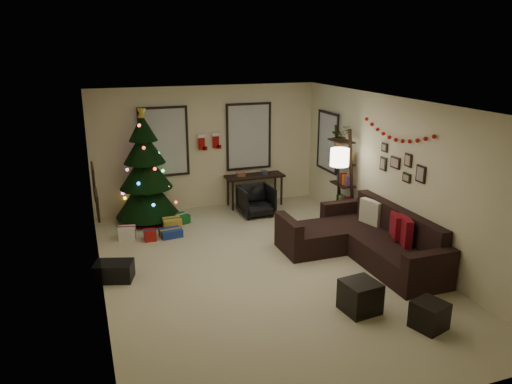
% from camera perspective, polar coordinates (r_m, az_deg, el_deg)
% --- Properties ---
extents(floor, '(7.00, 7.00, 0.00)m').
position_cam_1_polar(floor, '(8.24, 0.76, -8.89)').
color(floor, '#C4BB94').
rests_on(floor, ground).
extents(ceiling, '(7.00, 7.00, 0.00)m').
position_cam_1_polar(ceiling, '(7.48, 0.84, 10.09)').
color(ceiling, white).
rests_on(ceiling, floor).
extents(wall_back, '(5.00, 0.00, 5.00)m').
position_cam_1_polar(wall_back, '(11.00, -5.61, 5.06)').
color(wall_back, beige).
rests_on(wall_back, floor).
extents(wall_front, '(5.00, 0.00, 5.00)m').
position_cam_1_polar(wall_front, '(4.87, 15.65, -11.06)').
color(wall_front, beige).
rests_on(wall_front, floor).
extents(wall_left, '(0.00, 7.00, 7.00)m').
position_cam_1_polar(wall_left, '(7.30, -17.91, -1.77)').
color(wall_left, beige).
rests_on(wall_left, floor).
extents(wall_right, '(0.00, 7.00, 7.00)m').
position_cam_1_polar(wall_right, '(8.91, 16.04, 1.69)').
color(wall_right, beige).
rests_on(wall_right, floor).
extents(window_back_left, '(1.05, 0.06, 1.50)m').
position_cam_1_polar(window_back_left, '(10.75, -10.54, 5.67)').
color(window_back_left, '#728CB2').
rests_on(window_back_left, wall_back).
extents(window_back_right, '(1.05, 0.06, 1.50)m').
position_cam_1_polar(window_back_right, '(11.20, -0.86, 6.39)').
color(window_back_right, '#728CB2').
rests_on(window_back_right, wall_back).
extents(window_right_wall, '(0.06, 0.90, 1.30)m').
position_cam_1_polar(window_right_wall, '(10.98, 8.28, 5.73)').
color(window_right_wall, '#728CB2').
rests_on(window_right_wall, wall_right).
extents(christmas_tree, '(1.30, 1.30, 2.41)m').
position_cam_1_polar(christmas_tree, '(10.36, -12.54, 2.00)').
color(christmas_tree, black).
rests_on(christmas_tree, floor).
extents(presents, '(1.43, 1.01, 0.25)m').
position_cam_1_polar(presents, '(9.89, -10.74, -4.08)').
color(presents, navy).
rests_on(presents, floor).
extents(sofa, '(1.91, 2.77, 0.87)m').
position_cam_1_polar(sofa, '(8.81, 12.33, -5.53)').
color(sofa, black).
rests_on(sofa, floor).
extents(pillow_red_a, '(0.27, 0.48, 0.46)m').
position_cam_1_polar(pillow_red_a, '(8.43, 16.73, -4.31)').
color(pillow_red_a, maroon).
rests_on(pillow_red_a, sofa).
extents(pillow_red_b, '(0.25, 0.42, 0.41)m').
position_cam_1_polar(pillow_red_b, '(8.63, 15.73, -3.74)').
color(pillow_red_b, maroon).
rests_on(pillow_red_b, sofa).
extents(pillow_cream, '(0.24, 0.46, 0.45)m').
position_cam_1_polar(pillow_cream, '(9.22, 13.03, -2.27)').
color(pillow_cream, beige).
rests_on(pillow_cream, sofa).
extents(ottoman_near, '(0.51, 0.51, 0.44)m').
position_cam_1_polar(ottoman_near, '(7.13, 11.85, -11.65)').
color(ottoman_near, black).
rests_on(ottoman_near, floor).
extents(ottoman_far, '(0.48, 0.48, 0.37)m').
position_cam_1_polar(ottoman_far, '(7.00, 19.27, -13.20)').
color(ottoman_far, black).
rests_on(ottoman_far, floor).
extents(desk, '(1.32, 0.47, 0.71)m').
position_cam_1_polar(desk, '(11.19, -0.15, 1.54)').
color(desk, black).
rests_on(desk, floor).
extents(desk_chair, '(0.65, 0.61, 0.65)m').
position_cam_1_polar(desk_chair, '(10.63, 0.00, -0.99)').
color(desk_chair, black).
rests_on(desk_chair, floor).
extents(bookshelf, '(0.30, 0.58, 2.00)m').
position_cam_1_polar(bookshelf, '(10.13, 10.03, 1.62)').
color(bookshelf, black).
rests_on(bookshelf, floor).
extents(potted_plant, '(0.54, 0.48, 0.55)m').
position_cam_1_polar(potted_plant, '(10.14, 9.63, 6.73)').
color(potted_plant, '#4C4C4C').
rests_on(potted_plant, bookshelf).
extents(floor_lamp, '(0.35, 0.35, 1.67)m').
position_cam_1_polar(floor_lamp, '(9.51, 9.54, 3.31)').
color(floor_lamp, black).
rests_on(floor_lamp, floor).
extents(art_map, '(0.04, 0.60, 0.50)m').
position_cam_1_polar(art_map, '(8.03, -18.13, 1.20)').
color(art_map, black).
rests_on(art_map, wall_left).
extents(art_abstract, '(0.04, 0.45, 0.35)m').
position_cam_1_polar(art_abstract, '(6.94, -17.73, -1.42)').
color(art_abstract, black).
rests_on(art_abstract, wall_left).
extents(gallery, '(0.03, 1.25, 0.54)m').
position_cam_1_polar(gallery, '(8.79, 16.33, 2.95)').
color(gallery, black).
rests_on(gallery, wall_right).
extents(garland, '(0.08, 1.90, 0.30)m').
position_cam_1_polar(garland, '(8.80, 15.80, 6.55)').
color(garland, '#A5140C').
rests_on(garland, wall_right).
extents(stocking_left, '(0.20, 0.05, 0.36)m').
position_cam_1_polar(stocking_left, '(10.84, -6.23, 5.75)').
color(stocking_left, '#990F0C').
rests_on(stocking_left, wall_back).
extents(stocking_right, '(0.20, 0.05, 0.36)m').
position_cam_1_polar(stocking_right, '(10.96, -4.60, 5.95)').
color(stocking_right, '#990F0C').
rests_on(stocking_right, wall_back).
extents(storage_bin, '(0.67, 0.54, 0.29)m').
position_cam_1_polar(storage_bin, '(8.17, -15.99, -8.72)').
color(storage_bin, black).
rests_on(storage_bin, floor).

